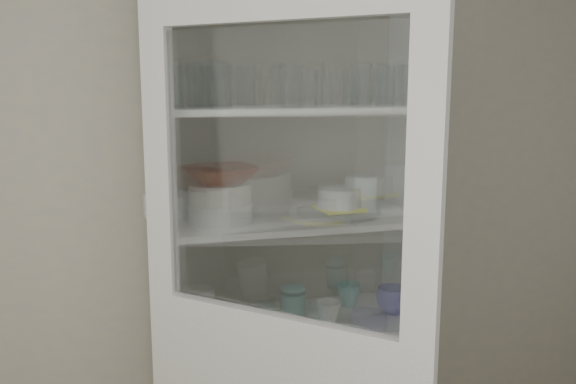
{
  "coord_description": "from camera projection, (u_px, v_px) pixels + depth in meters",
  "views": [
    {
      "loc": [
        -0.37,
        -0.84,
        1.74
      ],
      "look_at": [
        0.2,
        1.27,
        1.35
      ],
      "focal_mm": 38.0,
      "sensor_mm": 36.0,
      "label": 1
    }
  ],
  "objects": [
    {
      "name": "plate_stack_front",
      "position": [
        221.0,
        212.0,
        2.13
      ],
      "size": [
        0.23,
        0.23,
        0.07
      ],
      "primitive_type": "cylinder",
      "color": "silver",
      "rests_on": "shelf_plates"
    },
    {
      "name": "tumbler_1",
      "position": [
        221.0,
        86.0,
        1.97
      ],
      "size": [
        0.08,
        0.08,
        0.14
      ],
      "primitive_type": "cylinder",
      "rotation": [
        0.0,
        0.0,
        -0.16
      ],
      "color": "silver",
      "rests_on": "shelf_glass"
    },
    {
      "name": "cream_bowl",
      "position": [
        220.0,
        193.0,
        2.12
      ],
      "size": [
        0.23,
        0.23,
        0.07
      ],
      "primitive_type": "cylinder",
      "rotation": [
        0.0,
        0.0,
        0.06
      ],
      "color": "beige",
      "rests_on": "plate_stack_front"
    },
    {
      "name": "tumbler_0",
      "position": [
        173.0,
        87.0,
        1.95
      ],
      "size": [
        0.09,
        0.09,
        0.14
      ],
      "primitive_type": "cylinder",
      "rotation": [
        0.0,
        0.0,
        0.34
      ],
      "color": "silver",
      "rests_on": "shelf_glass"
    },
    {
      "name": "tumbler_12",
      "position": [
        395.0,
        85.0,
        2.21
      ],
      "size": [
        0.08,
        0.08,
        0.15
      ],
      "primitive_type": "cylinder",
      "color": "silver",
      "rests_on": "shelf_glass"
    },
    {
      "name": "tumbler_2",
      "position": [
        291.0,
        87.0,
        2.01
      ],
      "size": [
        0.07,
        0.07,
        0.14
      ],
      "primitive_type": "cylinder",
      "rotation": [
        0.0,
        0.0,
        -0.0
      ],
      "color": "silver",
      "rests_on": "shelf_glass"
    },
    {
      "name": "mug_teal",
      "position": [
        349.0,
        295.0,
        2.44
      ],
      "size": [
        0.11,
        0.11,
        0.09
      ],
      "primitive_type": "imported",
      "rotation": [
        0.0,
        0.0,
        0.1
      ],
      "color": "teal",
      "rests_on": "shelf_mugs"
    },
    {
      "name": "tumbler_5",
      "position": [
        385.0,
        86.0,
        2.12
      ],
      "size": [
        0.08,
        0.08,
        0.14
      ],
      "primitive_type": "cylinder",
      "rotation": [
        0.0,
        0.0,
        -0.23
      ],
      "color": "silver",
      "rests_on": "shelf_glass"
    },
    {
      "name": "yellow_trivet",
      "position": [
        339.0,
        208.0,
        2.26
      ],
      "size": [
        0.17,
        0.17,
        0.01
      ],
      "primitive_type": "cube",
      "rotation": [
        0.0,
        0.0,
        0.09
      ],
      "color": "yellow",
      "rests_on": "glass_platter"
    },
    {
      "name": "goblet_2",
      "position": [
        279.0,
        82.0,
        2.23
      ],
      "size": [
        0.08,
        0.08,
        0.17
      ],
      "primitive_type": null,
      "color": "silver",
      "rests_on": "shelf_glass"
    },
    {
      "name": "tumbler_7",
      "position": [
        171.0,
        85.0,
        2.02
      ],
      "size": [
        0.08,
        0.08,
        0.15
      ],
      "primitive_type": "cylinder",
      "rotation": [
        0.0,
        0.0,
        0.01
      ],
      "color": "silver",
      "rests_on": "shelf_glass"
    },
    {
      "name": "tumbler_11",
      "position": [
        362.0,
        84.0,
        2.23
      ],
      "size": [
        0.09,
        0.09,
        0.15
      ],
      "primitive_type": "cylinder",
      "rotation": [
        0.0,
        0.0,
        0.25
      ],
      "color": "silver",
      "rests_on": "shelf_glass"
    },
    {
      "name": "grey_bowl_stack",
      "position": [
        361.0,
        194.0,
        2.29
      ],
      "size": [
        0.12,
        0.12,
        0.14
      ],
      "primitive_type": "cylinder",
      "color": "silver",
      "rests_on": "shelf_plates"
    },
    {
      "name": "tumbler_10",
      "position": [
        246.0,
        86.0,
        2.12
      ],
      "size": [
        0.07,
        0.07,
        0.14
      ],
      "primitive_type": "cylinder",
      "rotation": [
        0.0,
        0.0,
        0.02
      ],
      "color": "silver",
      "rests_on": "shelf_glass"
    },
    {
      "name": "measuring_cups",
      "position": [
        210.0,
        332.0,
        2.13
      ],
      "size": [
        0.1,
        0.1,
        0.04
      ],
      "primitive_type": "cylinder",
      "color": "silver",
      "rests_on": "shelf_mugs"
    },
    {
      "name": "tumbler_9",
      "position": [
        209.0,
        85.0,
        2.05
      ],
      "size": [
        0.08,
        0.08,
        0.15
      ],
      "primitive_type": "cylinder",
      "rotation": [
        0.0,
        0.0,
        0.06
      ],
      "color": "silver",
      "rests_on": "shelf_glass"
    },
    {
      "name": "goblet_1",
      "position": [
        217.0,
        79.0,
        2.19
      ],
      "size": [
        0.08,
        0.08,
        0.19
      ],
      "primitive_type": null,
      "color": "silver",
      "rests_on": "shelf_glass"
    },
    {
      "name": "wall_back",
      "position": [
        224.0,
        197.0,
        2.39
      ],
      "size": [
        3.6,
        0.02,
        2.6
      ],
      "primitive_type": "cube",
      "color": "beige",
      "rests_on": "ground"
    },
    {
      "name": "tumbler_6",
      "position": [
        414.0,
        86.0,
        2.11
      ],
      "size": [
        0.08,
        0.08,
        0.14
      ],
      "primitive_type": "cylinder",
      "rotation": [
        0.0,
        0.0,
        -0.19
      ],
      "color": "silver",
      "rests_on": "shelf_glass"
    },
    {
      "name": "tumbler_3",
      "position": [
        308.0,
        88.0,
        2.03
      ],
      "size": [
        0.07,
        0.07,
        0.13
      ],
      "primitive_type": "cylinder",
      "rotation": [
        0.0,
        0.0,
        -0.11
      ],
      "color": "silver",
      "rests_on": "shelf_glass"
    },
    {
      "name": "teal_jar",
      "position": [
        293.0,
        303.0,
        2.32
      ],
      "size": [
        0.09,
        0.09,
        0.11
      ],
      "color": "teal",
      "rests_on": "shelf_mugs"
    },
    {
      "name": "tumbler_13",
      "position": [
        351.0,
        88.0,
        2.21
      ],
      "size": [
        0.06,
        0.06,
        0.12
      ],
      "primitive_type": "cylinder",
      "color": "silver",
      "rests_on": "shelf_glass"
    },
    {
      "name": "tumbler_4",
      "position": [
        313.0,
        85.0,
        2.06
      ],
      "size": [
        0.09,
        0.09,
        0.15
      ],
      "primitive_type": "cylinder",
      "rotation": [
        0.0,
        0.0,
        -0.27
      ],
      "color": "silver",
      "rests_on": "shelf_glass"
    },
    {
      "name": "terracotta_bowl",
      "position": [
        220.0,
        175.0,
        2.11
      ],
      "size": [
        0.31,
        0.31,
        0.06
      ],
      "primitive_type": "imported",
      "rotation": [
        0.0,
        0.0,
        0.28
      ],
      "color": "maroon",
      "rests_on": "cream_bowl"
    },
    {
      "name": "goblet_3",
      "position": [
        381.0,
        83.0,
        2.38
      ],
      "size": [
        0.07,
        0.07,
        0.16
      ],
      "primitive_type": null,
      "color": "silver",
      "rests_on": "shelf_glass"
    },
    {
      "name": "mug_white",
      "position": [
        329.0,
        313.0,
        2.25
      ],
      "size": [
        0.11,
        0.11,
        0.09
      ],
      "primitive_type": "imported",
      "rotation": [
        0.0,
        0.0,
        -0.23
      ],
      "color": "silver",
      "rests_on": "shelf_mugs"
    },
    {
      "name": "tumbler_8",
      "position": [
        200.0,
        84.0,
        2.04
      ],
      "size": [
        0.08,
        0.08,
        0.15
      ],
      "primitive_type": "cylinder",
      "rotation": [
        0.0,
        0.0,
        0.02
      ],
      "color": "silver",
      "rests_on": "shelf_glass"
    },
    {
      "name": "mug_blue",
      "position": [
        393.0,
        300.0,
        2.36
      ],
      "size": [
        0.13,
        0.13,
        0.1
      ],
      "primitive_type": "imported",
      "rotation": [
        0.0,
        0.0,
        -0.02
      ],
      "color": "navy",
      "rests_on": "shelf_mugs"
    },
    {
      "name": "plate_stack_back",
      "position": [
        172.0,
        204.0,
        2.24
      ],
      "size": [
        0.2,
        0.2,
        0.08
      ],
      "primitive_type": "cylinder",
      "color": "silver",
      "rests_on": "shelf_plates"
    },
    {
      "name": "white_canister",
      "position": [
        199.0,
        306.0,
        2.25
      ],
      "size": [
        0.14,
        0.14,
        0.14
      ],
      "primitive_type": "cylinder",
      "rotation": [
        0.0,
        0.0,
        0.19
      ],
      "color": "silver",
      "rests_on": "shelf_mugs"
    },
    {
      "name": "pantry_cabinet",
      "position": [
        284.0,
        294.0,
        2.35
      ],
      "size": [
        1.0,
        0.45,
        2.1
      ],
      "color": "silver",
      "rests_on": "floor"
    },
    {
      "name": "white_ramekin",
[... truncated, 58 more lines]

